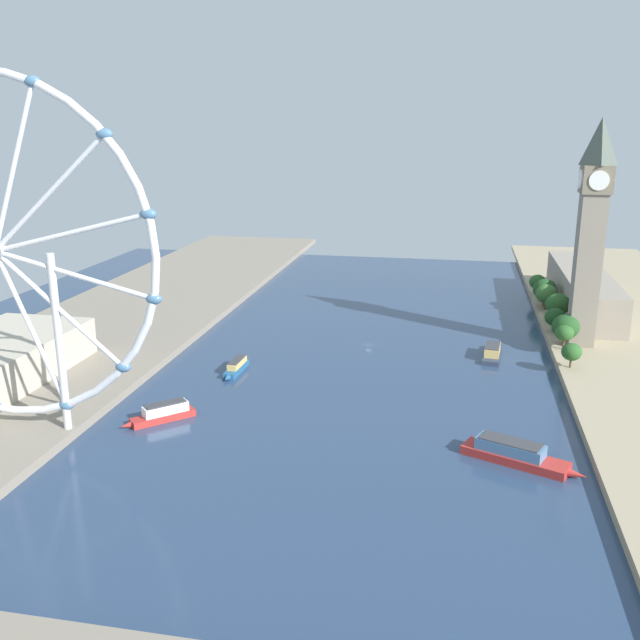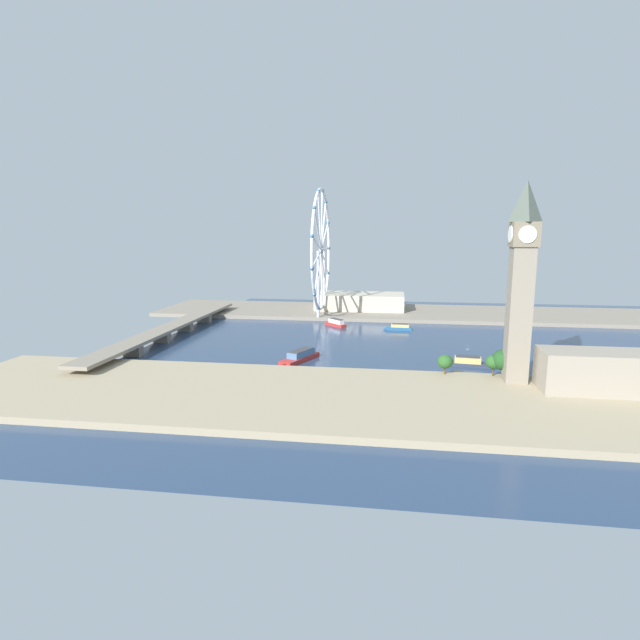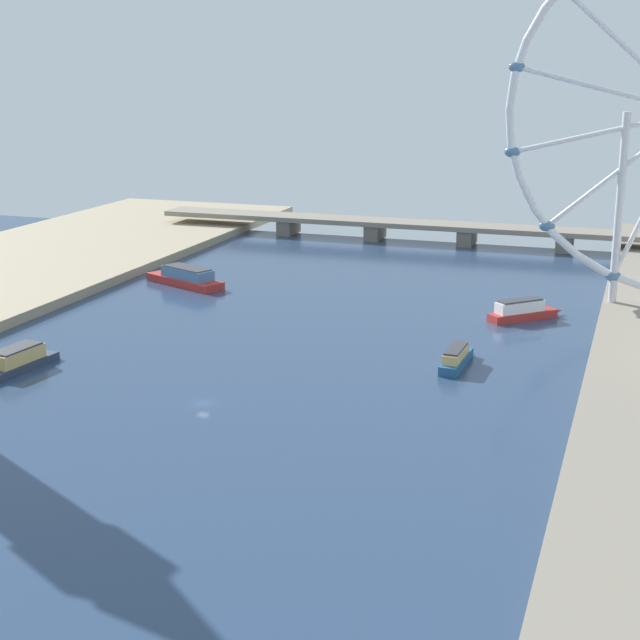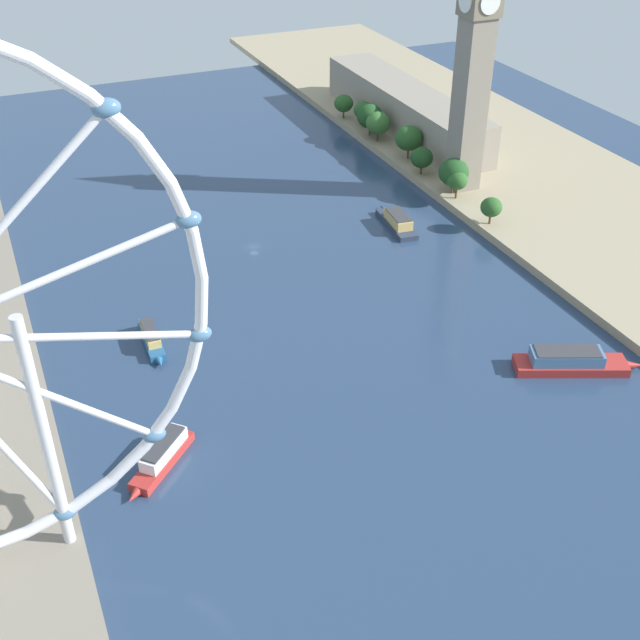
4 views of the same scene
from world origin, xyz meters
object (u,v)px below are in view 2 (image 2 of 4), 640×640
object	(u,v)px
riverside_hall	(360,301)
tour_boat_3	(469,362)
clock_tower	(521,280)
tour_boat_2	(399,327)
ferris_wheel	(321,251)
tour_boat_0	(335,323)
river_bridge	(172,328)
tour_boat_1	(300,357)

from	to	relation	value
riverside_hall	tour_boat_3	bearing A→B (deg)	-157.99
clock_tower	tour_boat_2	xyz separation A→B (m)	(135.62, 53.79, -49.45)
ferris_wheel	tour_boat_0	size ratio (longest dim) A/B	5.25
clock_tower	tour_boat_0	bearing A→B (deg)	35.34
riverside_hall	tour_boat_2	size ratio (longest dim) A/B	3.61
tour_boat_2	tour_boat_3	xyz separation A→B (m)	(-99.07, -38.19, 0.15)
tour_boat_2	ferris_wheel	bearing A→B (deg)	-35.40
tour_boat_3	tour_boat_0	bearing A→B (deg)	134.95
clock_tower	tour_boat_3	world-z (taller)	clock_tower
river_bridge	tour_boat_2	world-z (taller)	river_bridge
ferris_wheel	river_bridge	world-z (taller)	ferris_wheel
ferris_wheel	riverside_hall	xyz separation A→B (m)	(30.92, -31.53, -47.09)
riverside_hall	tour_boat_2	distance (m)	89.13
ferris_wheel	tour_boat_1	size ratio (longest dim) A/B	3.07
clock_tower	tour_boat_3	xyz separation A→B (m)	(36.55, 15.60, -49.30)
clock_tower	ferris_wheel	distance (m)	221.80
ferris_wheel	clock_tower	bearing A→B (deg)	-147.18
river_bridge	ferris_wheel	bearing A→B (deg)	-43.78
ferris_wheel	tour_boat_3	bearing A→B (deg)	-145.08
riverside_hall	tour_boat_3	xyz separation A→B (m)	(-180.71, -73.04, -7.94)
tour_boat_0	tour_boat_1	world-z (taller)	tour_boat_1
river_bridge	tour_boat_0	xyz separation A→B (m)	(55.93, -110.47, -3.67)
tour_boat_0	tour_boat_3	bearing A→B (deg)	174.43
riverside_hall	tour_boat_2	world-z (taller)	riverside_hall
tour_boat_1	tour_boat_2	world-z (taller)	tour_boat_1
riverside_hall	tour_boat_1	size ratio (longest dim) A/B	2.30
river_bridge	tour_boat_2	size ratio (longest dim) A/B	10.19
riverside_hall	river_bridge	distance (m)	178.83
ferris_wheel	riverside_hall	bearing A→B (deg)	-45.55
tour_boat_1	ferris_wheel	bearing A→B (deg)	-153.09
riverside_hall	river_bridge	size ratio (longest dim) A/B	0.35
tour_boat_1	tour_boat_3	distance (m)	95.08
clock_tower	tour_boat_3	distance (m)	63.32
ferris_wheel	river_bridge	xyz separation A→B (m)	(-97.21, 93.16, -51.08)
clock_tower	riverside_hall	world-z (taller)	clock_tower
clock_tower	tour_boat_0	size ratio (longest dim) A/B	4.60
clock_tower	tour_boat_1	distance (m)	125.63
clock_tower	river_bridge	world-z (taller)	clock_tower
tour_boat_3	river_bridge	bearing A→B (deg)	171.26
tour_boat_2	tour_boat_3	world-z (taller)	tour_boat_3
clock_tower	tour_boat_1	xyz separation A→B (m)	(33.87, 110.64, -48.93)
riverside_hall	tour_boat_1	distance (m)	184.85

